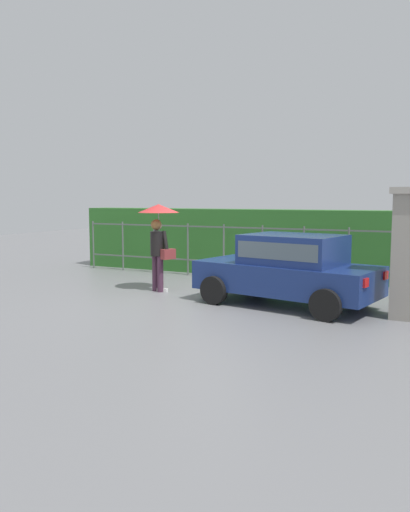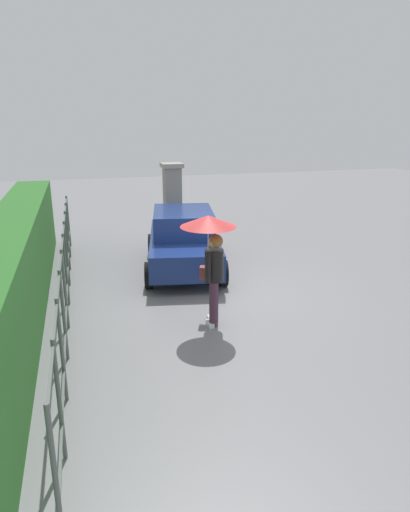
% 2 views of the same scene
% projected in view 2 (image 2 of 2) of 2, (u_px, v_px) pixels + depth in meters
% --- Properties ---
extents(ground_plane, '(40.00, 40.00, 0.00)m').
position_uv_depth(ground_plane, '(217.00, 291.00, 9.96)').
color(ground_plane, slate).
extents(car, '(3.95, 2.40, 1.48)m').
position_uv_depth(car, '(184.00, 238.00, 11.25)').
color(car, navy).
rests_on(car, ground).
extents(pedestrian, '(0.98, 0.98, 2.08)m').
position_uv_depth(pedestrian, '(211.00, 245.00, 7.93)').
color(pedestrian, '#47283D').
rests_on(pedestrian, ground).
extents(gate_pillar, '(0.60, 0.60, 2.42)m').
position_uv_depth(gate_pillar, '(173.00, 204.00, 13.25)').
color(gate_pillar, gray).
rests_on(gate_pillar, ground).
extents(fence_section, '(10.27, 0.05, 1.50)m').
position_uv_depth(fence_section, '(65.00, 275.00, 8.52)').
color(fence_section, '#59605B').
rests_on(fence_section, ground).
extents(hedge_row, '(11.22, 0.90, 1.90)m').
position_uv_depth(hedge_row, '(14.00, 273.00, 8.25)').
color(hedge_row, '#2D6B28').
rests_on(hedge_row, ground).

